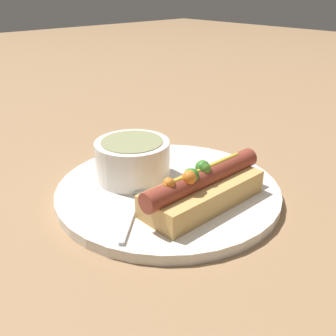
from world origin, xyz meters
TOP-DOWN VIEW (x-y plane):
  - ground_plane at (0.00, 0.00)m, footprint 4.00×4.00m
  - dinner_plate at (0.00, 0.00)m, footprint 0.29×0.29m
  - hot_dog at (0.00, -0.06)m, footprint 0.18×0.06m
  - soup_bowl at (-0.02, 0.05)m, footprint 0.10×0.10m
  - spoon at (-0.04, 0.01)m, footprint 0.12×0.11m

SIDE VIEW (x-z plane):
  - ground_plane at x=0.00m, z-range 0.00..0.00m
  - dinner_plate at x=0.00m, z-range 0.00..0.01m
  - spoon at x=-0.04m, z-range 0.01..0.02m
  - hot_dog at x=0.00m, z-range 0.01..0.06m
  - soup_bowl at x=-0.02m, z-range 0.02..0.07m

